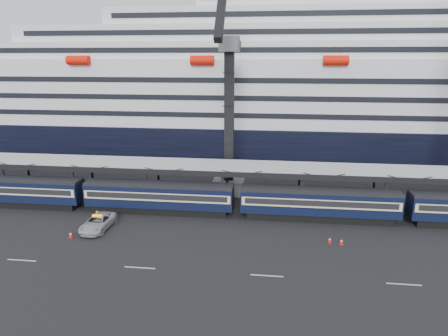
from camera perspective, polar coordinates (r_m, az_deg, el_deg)
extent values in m
plane|color=black|center=(43.73, 25.35, -12.20)|extent=(260.00, 260.00, 0.00)
cube|color=beige|center=(44.88, -26.92, -11.67)|extent=(3.00, 0.15, 0.02)
cube|color=beige|center=(39.78, -11.93, -13.76)|extent=(3.00, 0.15, 0.02)
cube|color=beige|center=(37.93, 6.15, -15.04)|extent=(3.00, 0.15, 0.02)
cube|color=beige|center=(39.78, 24.33, -14.90)|extent=(3.00, 0.15, 0.02)
cube|color=black|center=(60.74, -27.70, -4.37)|extent=(17.48, 2.40, 0.90)
cube|color=black|center=(60.21, -27.91, -2.75)|extent=(19.00, 2.80, 2.70)
cube|color=beige|center=(60.13, -27.95, -2.48)|extent=(18.62, 2.92, 1.05)
cube|color=black|center=(60.11, -27.95, -2.43)|extent=(17.86, 2.98, 0.70)
cube|color=black|center=(59.80, -28.09, -1.38)|extent=(19.00, 2.50, 0.35)
cube|color=black|center=(52.25, -9.18, -5.78)|extent=(17.48, 2.40, 0.90)
cube|color=black|center=(51.63, -9.27, -3.92)|extent=(19.00, 2.80, 2.70)
cube|color=beige|center=(51.53, -9.28, -3.61)|extent=(18.62, 2.92, 1.05)
cube|color=black|center=(51.51, -9.29, -3.55)|extent=(17.86, 2.98, 0.70)
cube|color=black|center=(51.15, -9.34, -2.34)|extent=(19.00, 2.50, 0.35)
cube|color=black|center=(50.69, 13.27, -6.69)|extent=(17.48, 2.40, 0.90)
cube|color=black|center=(50.05, 13.40, -4.78)|extent=(19.00, 2.80, 2.70)
cube|color=beige|center=(49.95, 13.42, -4.46)|extent=(18.62, 2.92, 1.05)
cube|color=black|center=(49.94, 13.43, -4.40)|extent=(17.86, 2.98, 0.70)
cube|color=black|center=(49.56, 13.51, -3.15)|extent=(19.00, 2.50, 0.35)
cube|color=#A0A3A8|center=(54.39, 21.55, -0.35)|extent=(130.00, 6.00, 0.25)
cube|color=black|center=(51.68, 22.32, -1.57)|extent=(130.00, 0.25, 0.70)
cube|color=black|center=(57.27, 20.81, 0.17)|extent=(130.00, 0.25, 0.70)
cube|color=black|center=(62.16, -28.87, -1.91)|extent=(0.25, 0.25, 5.40)
cube|color=black|center=(66.57, -26.13, -0.51)|extent=(0.25, 0.25, 5.40)
cube|color=black|center=(56.95, -20.65, -2.41)|extent=(0.25, 0.25, 5.40)
cube|color=black|center=(61.74, -18.31, -0.85)|extent=(0.25, 0.25, 5.40)
cube|color=black|center=(53.14, -11.01, -2.93)|extent=(0.25, 0.25, 5.40)
cube|color=black|center=(58.24, -9.36, -1.21)|extent=(0.25, 0.25, 5.40)
cube|color=black|center=(51.03, -0.24, -3.41)|extent=(0.25, 0.25, 5.40)
cube|color=black|center=(56.32, 0.47, -1.58)|extent=(0.25, 0.25, 5.40)
cube|color=black|center=(50.83, 11.05, -3.78)|extent=(0.25, 0.25, 5.40)
cube|color=black|center=(56.14, 10.67, -1.91)|extent=(0.25, 0.25, 5.40)
cube|color=black|center=(52.57, 22.00, -4.01)|extent=(0.25, 0.25, 5.40)
cube|color=black|center=(57.72, 20.62, -2.18)|extent=(0.25, 0.25, 5.40)
cube|color=black|center=(85.34, 16.25, 4.24)|extent=(200.00, 28.00, 7.00)
cube|color=silver|center=(84.11, 16.74, 10.60)|extent=(190.00, 26.88, 12.00)
cube|color=silver|center=(83.89, 17.15, 15.70)|extent=(160.00, 24.64, 3.00)
cube|color=black|center=(71.73, 18.87, 15.71)|extent=(153.60, 0.12, 0.90)
cube|color=silver|center=(83.99, 17.32, 17.74)|extent=(124.00, 21.84, 3.00)
cube|color=black|center=(73.22, 18.86, 18.05)|extent=(119.04, 0.12, 0.90)
cube|color=silver|center=(84.20, 17.49, 19.77)|extent=(90.00, 19.04, 3.00)
cube|color=black|center=(74.82, 18.85, 20.29)|extent=(86.40, 0.12, 0.90)
cube|color=silver|center=(84.51, 17.67, 21.79)|extent=(56.00, 16.24, 3.00)
cylinder|color=#FF1808|center=(76.63, -20.10, 14.26)|extent=(4.00, 1.60, 1.60)
cylinder|color=#FF1808|center=(69.71, -3.13, 15.11)|extent=(4.00, 1.60, 1.60)
cylinder|color=#FF1808|center=(69.39, 15.69, 14.58)|extent=(4.00, 1.60, 1.60)
cube|color=#484B4F|center=(58.92, 0.71, -2.54)|extent=(4.50, 4.50, 2.00)
cube|color=black|center=(56.63, 0.74, 7.13)|extent=(1.30, 1.30, 18.00)
cube|color=#484B4F|center=(56.06, 0.78, 17.30)|extent=(2.60, 3.20, 2.00)
cube|color=black|center=(58.56, 1.05, 17.22)|extent=(0.90, 5.04, 0.90)
cube|color=black|center=(61.06, 1.30, 16.96)|extent=(2.20, 1.60, 1.60)
imported|color=#A2A4A9|center=(48.83, -17.58, -7.45)|extent=(2.81, 5.81, 1.59)
imported|color=#C7E60C|center=(50.39, -17.60, -6.71)|extent=(0.69, 0.58, 1.62)
cube|color=#FF1808|center=(47.92, -21.03, -9.24)|extent=(0.40, 0.40, 0.04)
cone|color=#FF1808|center=(47.76, -21.08, -8.80)|extent=(0.34, 0.34, 0.76)
cylinder|color=white|center=(47.76, -21.08, -8.80)|extent=(0.29, 0.29, 0.13)
cube|color=#FF1808|center=(45.10, 16.40, -10.39)|extent=(0.37, 0.37, 0.04)
cone|color=#FF1808|center=(44.94, 16.44, -9.97)|extent=(0.31, 0.31, 0.70)
cylinder|color=white|center=(44.94, 16.44, -9.97)|extent=(0.26, 0.26, 0.12)
cube|color=#FF1808|center=(45.18, 14.84, -10.23)|extent=(0.34, 0.34, 0.04)
cone|color=#FF1808|center=(45.04, 14.87, -9.84)|extent=(0.28, 0.28, 0.64)
cylinder|color=white|center=(45.04, 14.87, -9.84)|extent=(0.24, 0.24, 0.11)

